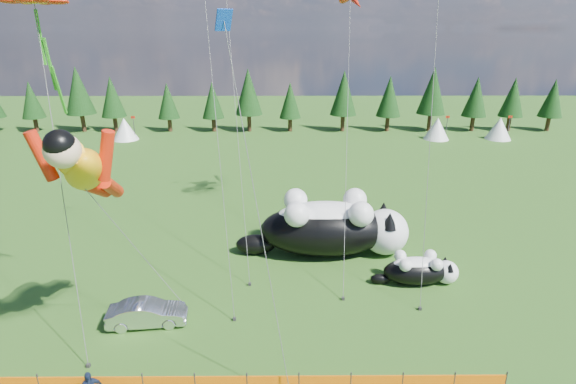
# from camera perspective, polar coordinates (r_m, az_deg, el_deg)

# --- Properties ---
(ground) EXTENTS (160.00, 160.00, 0.00)m
(ground) POSITION_cam_1_polar(r_m,az_deg,el_deg) (21.61, -7.29, -18.68)
(ground) COLOR #143309
(ground) RESTS_ON ground
(tree_line) EXTENTS (90.00, 4.00, 8.00)m
(tree_line) POSITION_cam_1_polar(r_m,az_deg,el_deg) (62.49, -2.71, 11.31)
(tree_line) COLOR black
(tree_line) RESTS_ON ground
(festival_tents) EXTENTS (50.00, 3.20, 2.80)m
(festival_tents) POSITION_cam_1_polar(r_m,az_deg,el_deg) (58.61, 8.06, 7.97)
(festival_tents) COLOR white
(festival_tents) RESTS_ON ground
(cat_large) EXTENTS (10.86, 3.90, 3.93)m
(cat_large) POSITION_cam_1_polar(r_m,az_deg,el_deg) (28.22, 5.67, -4.33)
(cat_large) COLOR black
(cat_large) RESTS_ON ground
(cat_small) EXTENTS (4.91, 1.80, 1.77)m
(cat_small) POSITION_cam_1_polar(r_m,az_deg,el_deg) (26.40, 16.43, -9.42)
(cat_small) COLOR black
(cat_small) RESTS_ON ground
(car) EXTENTS (3.86, 1.75, 1.23)m
(car) POSITION_cam_1_polar(r_m,az_deg,el_deg) (23.31, -17.46, -14.47)
(car) COLOR silver
(car) RESTS_ON ground
(superhero_kite) EXTENTS (6.19, 6.38, 11.01)m
(superhero_kite) POSITION_cam_1_polar(r_m,az_deg,el_deg) (18.89, -24.44, 2.54)
(superhero_kite) COLOR #EDA10C
(superhero_kite) RESTS_ON ground
(flower_kite) EXTENTS (3.44, 6.03, 15.12)m
(flower_kite) POSITION_cam_1_polar(r_m,az_deg,el_deg) (22.18, -29.48, 19.88)
(flower_kite) COLOR red
(flower_kite) RESTS_ON ground
(diamond_kite_c) EXTENTS (2.60, 1.64, 14.39)m
(diamond_kite_c) POSITION_cam_1_polar(r_m,az_deg,el_deg) (14.72, -7.54, 17.70)
(diamond_kite_c) COLOR blue
(diamond_kite_c) RESTS_ON ground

